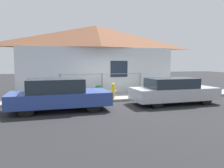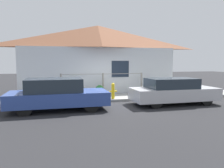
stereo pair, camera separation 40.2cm
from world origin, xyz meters
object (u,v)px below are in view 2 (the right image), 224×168
Objects in this scene: potted_plant_near_hydrant at (100,90)px; car_left at (57,94)px; car_right at (173,91)px; fire_hydrant at (113,90)px; potted_plant_corner at (158,88)px; potted_plant_by_fence at (69,90)px.

car_left is at bearing -130.26° from potted_plant_near_hydrant.
car_right is 5.06× the size of fire_hydrant.
car_left is 6.44m from potted_plant_corner.
car_right is at bearing -0.56° from car_left.
potted_plant_by_fence is 5.27m from potted_plant_corner.
car_right is at bearing -41.35° from potted_plant_near_hydrant.
car_left reaches higher than potted_plant_corner.
car_right reaches higher than potted_plant_near_hydrant.
car_right is 7.19× the size of potted_plant_corner.
potted_plant_near_hydrant is (2.33, 2.75, -0.21)m from car_left.
potted_plant_corner is at bearing 19.89° from fire_hydrant.
car_right reaches higher than potted_plant_corner.
fire_hydrant is (-2.64, 1.51, -0.08)m from car_right.
car_left is at bearing 179.43° from car_right.
car_left is 3.61m from potted_plant_near_hydrant.
fire_hydrant reaches higher than potted_plant_corner.
fire_hydrant is 3.25m from potted_plant_corner.
potted_plant_near_hydrant is at bearing 111.55° from fire_hydrant.
car_right is 5.65m from potted_plant_by_fence.
car_left is 6.93× the size of potted_plant_near_hydrant.
potted_plant_by_fence is at bearing 174.62° from potted_plant_near_hydrant.
potted_plant_near_hydrant is 1.03× the size of potted_plant_corner.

